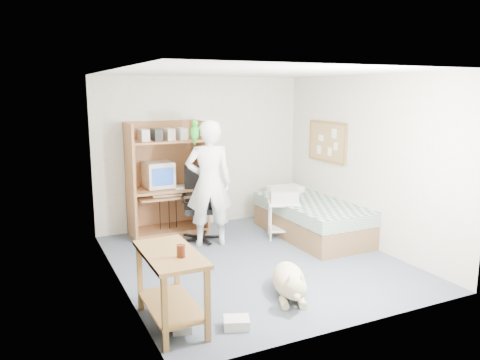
{
  "coord_description": "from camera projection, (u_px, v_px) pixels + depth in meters",
  "views": [
    {
      "loc": [
        -2.78,
        -5.34,
        2.28
      ],
      "look_at": [
        -0.04,
        0.41,
        1.05
      ],
      "focal_mm": 35.0,
      "sensor_mm": 36.0,
      "label": 1
    }
  ],
  "objects": [
    {
      "name": "printer_cart",
      "position": [
        284.0,
        214.0,
        7.27
      ],
      "size": [
        0.6,
        0.55,
        0.58
      ],
      "rotation": [
        0.0,
        0.0,
        -0.43
      ],
      "color": "white",
      "rests_on": "floor"
    },
    {
      "name": "wall_back",
      "position": [
        202.0,
        152.0,
        7.88
      ],
      "size": [
        3.6,
        0.02,
        2.5
      ],
      "primitive_type": "cube",
      "color": "beige",
      "rests_on": "floor"
    },
    {
      "name": "side_desk",
      "position": [
        171.0,
        277.0,
        4.53
      ],
      "size": [
        0.5,
        1.0,
        0.75
      ],
      "color": "brown",
      "rests_on": "floor"
    },
    {
      "name": "wall_left",
      "position": [
        117.0,
        182.0,
        5.35
      ],
      "size": [
        0.02,
        4.0,
        2.5
      ],
      "primitive_type": "cube",
      "color": "beige",
      "rests_on": "floor"
    },
    {
      "name": "office_chair",
      "position": [
        200.0,
        214.0,
        7.22
      ],
      "size": [
        0.64,
        0.64,
        1.12
      ],
      "rotation": [
        0.0,
        0.0,
        -0.29
      ],
      "color": "black",
      "rests_on": "floor"
    },
    {
      "name": "corkboard",
      "position": [
        327.0,
        142.0,
        7.62
      ],
      "size": [
        0.04,
        0.94,
        0.66
      ],
      "color": "olive",
      "rests_on": "wall_right"
    },
    {
      "name": "ceiling",
      "position": [
        257.0,
        72.0,
        5.87
      ],
      "size": [
        3.6,
        4.0,
        0.02
      ],
      "primitive_type": "cube",
      "color": "white",
      "rests_on": "wall_back"
    },
    {
      "name": "floor",
      "position": [
        256.0,
        261.0,
        6.34
      ],
      "size": [
        4.0,
        4.0,
        0.0
      ],
      "primitive_type": "plane",
      "color": "#4E5869",
      "rests_on": "ground"
    },
    {
      "name": "drink_glass",
      "position": [
        181.0,
        251.0,
        4.34
      ],
      "size": [
        0.08,
        0.08,
        0.12
      ],
      "primitive_type": "cylinder",
      "color": "#3C1609",
      "rests_on": "side_desk"
    },
    {
      "name": "crt_monitor",
      "position": [
        158.0,
        175.0,
        7.36
      ],
      "size": [
        0.44,
        0.47,
        0.4
      ],
      "rotation": [
        0.0,
        0.0,
        0.04
      ],
      "color": "beige",
      "rests_on": "computer_hutch"
    },
    {
      "name": "dog",
      "position": [
        290.0,
        281.0,
        5.22
      ],
      "size": [
        0.62,
        1.05,
        0.42
      ],
      "rotation": [
        0.0,
        0.0,
        -0.4
      ],
      "color": "#CFB98B",
      "rests_on": "floor"
    },
    {
      "name": "printer",
      "position": [
        284.0,
        196.0,
        7.21
      ],
      "size": [
        0.51,
        0.47,
        0.18
      ],
      "primitive_type": "cube",
      "rotation": [
        0.0,
        0.0,
        -0.43
      ],
      "color": "#B6B6B1",
      "rests_on": "printer_cart"
    },
    {
      "name": "parrot",
      "position": [
        195.0,
        131.0,
        6.64
      ],
      "size": [
        0.14,
        0.24,
        0.38
      ],
      "rotation": [
        0.0,
        0.0,
        -0.29
      ],
      "color": "#1F9615",
      "rests_on": "person"
    },
    {
      "name": "pencil_cup",
      "position": [
        187.0,
        183.0,
        7.49
      ],
      "size": [
        0.08,
        0.08,
        0.12
      ],
      "primitive_type": "cylinder",
      "color": "gold",
      "rests_on": "computer_hutch"
    },
    {
      "name": "bed",
      "position": [
        311.0,
        218.0,
        7.39
      ],
      "size": [
        1.02,
        2.02,
        0.66
      ],
      "color": "brown",
      "rests_on": "floor"
    },
    {
      "name": "wall_right",
      "position": [
        365.0,
        161.0,
        6.87
      ],
      "size": [
        0.02,
        4.0,
        2.5
      ],
      "primitive_type": "cube",
      "color": "beige",
      "rests_on": "floor"
    },
    {
      "name": "floor_box_a",
      "position": [
        237.0,
        323.0,
        4.55
      ],
      "size": [
        0.31,
        0.28,
        0.1
      ],
      "primitive_type": "cube",
      "rotation": [
        0.0,
        0.0,
        -0.37
      ],
      "color": "silver",
      "rests_on": "floor"
    },
    {
      "name": "person",
      "position": [
        209.0,
        183.0,
        6.86
      ],
      "size": [
        0.78,
        0.62,
        1.86
      ],
      "primitive_type": "imported",
      "rotation": [
        0.0,
        0.0,
        2.85
      ],
      "color": "white",
      "rests_on": "floor"
    },
    {
      "name": "floor_box_b",
      "position": [
        182.0,
        326.0,
        4.5
      ],
      "size": [
        0.23,
        0.26,
        0.08
      ],
      "primitive_type": "cube",
      "rotation": [
        0.0,
        0.0,
        -0.28
      ],
      "color": "#B5B5B0",
      "rests_on": "floor"
    },
    {
      "name": "computer_hutch",
      "position": [
        167.0,
        183.0,
        7.43
      ],
      "size": [
        1.2,
        0.63,
        1.8
      ],
      "color": "#915C32",
      "rests_on": "floor"
    },
    {
      "name": "keyboard",
      "position": [
        167.0,
        195.0,
        7.3
      ],
      "size": [
        0.46,
        0.21,
        0.03
      ],
      "primitive_type": "cube",
      "rotation": [
        0.0,
        0.0,
        -0.1
      ],
      "color": "beige",
      "rests_on": "computer_hutch"
    }
  ]
}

